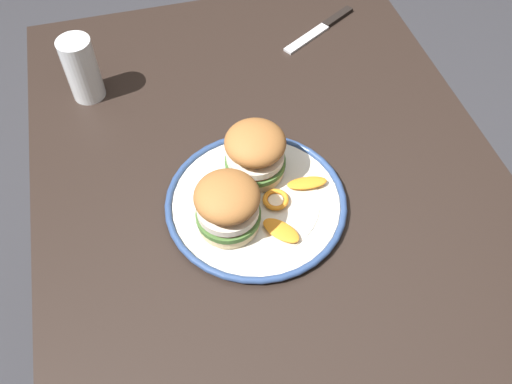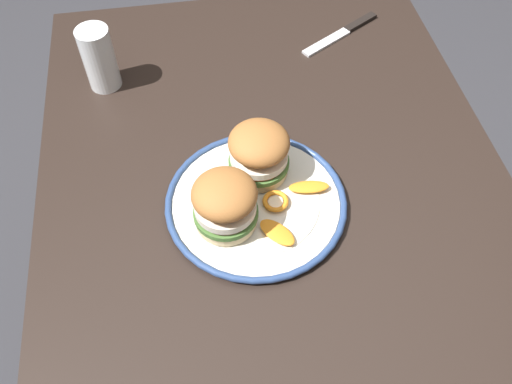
{
  "view_description": "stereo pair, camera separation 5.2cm",
  "coord_description": "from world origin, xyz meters",
  "px_view_note": "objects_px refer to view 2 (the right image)",
  "views": [
    {
      "loc": [
        -0.5,
        0.18,
        1.52
      ],
      "look_at": [
        0.02,
        0.04,
        0.79
      ],
      "focal_mm": 37.58,
      "sensor_mm": 36.0,
      "label": 1
    },
    {
      "loc": [
        -0.51,
        0.13,
        1.52
      ],
      "look_at": [
        0.02,
        0.04,
        0.79
      ],
      "focal_mm": 37.58,
      "sensor_mm": 36.0,
      "label": 2
    }
  ],
  "objects_px": {
    "dining_table": "(281,244)",
    "sandwich_half_right": "(259,152)",
    "table_knife": "(346,31)",
    "sandwich_half_left": "(225,203)",
    "dinner_plate": "(256,202)",
    "drinking_glass": "(100,62)"
  },
  "relations": [
    {
      "from": "table_knife",
      "to": "dining_table",
      "type": "bearing_deg",
      "value": 152.99
    },
    {
      "from": "sandwich_half_left",
      "to": "sandwich_half_right",
      "type": "relative_size",
      "value": 1.04
    },
    {
      "from": "sandwich_half_left",
      "to": "sandwich_half_right",
      "type": "height_order",
      "value": "same"
    },
    {
      "from": "sandwich_half_left",
      "to": "sandwich_half_right",
      "type": "bearing_deg",
      "value": -36.35
    },
    {
      "from": "dining_table",
      "to": "drinking_glass",
      "type": "distance_m",
      "value": 0.51
    },
    {
      "from": "dinner_plate",
      "to": "drinking_glass",
      "type": "distance_m",
      "value": 0.45
    },
    {
      "from": "dinner_plate",
      "to": "drinking_glass",
      "type": "relative_size",
      "value": 2.36
    },
    {
      "from": "dining_table",
      "to": "sandwich_half_right",
      "type": "height_order",
      "value": "sandwich_half_right"
    },
    {
      "from": "dining_table",
      "to": "sandwich_half_left",
      "type": "bearing_deg",
      "value": 96.81
    },
    {
      "from": "dining_table",
      "to": "dinner_plate",
      "type": "distance_m",
      "value": 0.12
    },
    {
      "from": "drinking_glass",
      "to": "table_knife",
      "type": "height_order",
      "value": "drinking_glass"
    },
    {
      "from": "dining_table",
      "to": "dinner_plate",
      "type": "xyz_separation_m",
      "value": [
        0.02,
        0.04,
        0.11
      ]
    },
    {
      "from": "sandwich_half_right",
      "to": "drinking_glass",
      "type": "bearing_deg",
      "value": 42.8
    },
    {
      "from": "dinner_plate",
      "to": "sandwich_half_left",
      "type": "distance_m",
      "value": 0.09
    },
    {
      "from": "dinner_plate",
      "to": "table_knife",
      "type": "xyz_separation_m",
      "value": [
        0.44,
        -0.28,
        -0.01
      ]
    },
    {
      "from": "drinking_glass",
      "to": "sandwich_half_right",
      "type": "bearing_deg",
      "value": -137.2
    },
    {
      "from": "dining_table",
      "to": "drinking_glass",
      "type": "height_order",
      "value": "drinking_glass"
    },
    {
      "from": "dining_table",
      "to": "table_knife",
      "type": "relative_size",
      "value": 6.48
    },
    {
      "from": "sandwich_half_left",
      "to": "table_knife",
      "type": "bearing_deg",
      "value": -35.19
    },
    {
      "from": "sandwich_half_left",
      "to": "table_knife",
      "type": "height_order",
      "value": "sandwich_half_left"
    },
    {
      "from": "sandwich_half_right",
      "to": "sandwich_half_left",
      "type": "bearing_deg",
      "value": 143.65
    },
    {
      "from": "dining_table",
      "to": "sandwich_half_left",
      "type": "relative_size",
      "value": 8.77
    }
  ]
}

